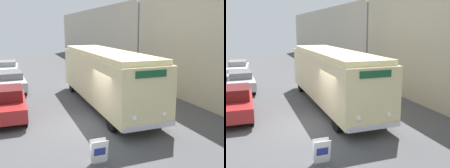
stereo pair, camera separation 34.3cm
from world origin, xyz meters
The scene contains 8 objects.
ground_plane centered at (0.00, 0.00, 0.00)m, with size 80.00×80.00×0.00m, color #4C4C4F.
building_wall_right centered at (6.98, 10.00, 3.44)m, with size 0.30×60.00×6.88m.
vintage_bus centered at (1.84, 3.00, 1.82)m, with size 2.48×10.85×3.24m.
sign_board centered at (-0.67, -3.38, 0.39)m, with size 0.59×0.31×0.82m.
streetlamp centered at (5.82, 6.67, 4.32)m, with size 0.36×0.36×6.70m.
parked_car_near centered at (-3.58, 2.53, 0.80)m, with size 1.81×4.25×1.59m.
parked_car_mid centered at (-3.32, 8.67, 0.75)m, with size 2.01×4.54×1.43m.
parked_car_far centered at (-3.58, 15.15, 0.78)m, with size 2.05×4.67×1.48m.
Camera 2 is at (-2.93, -11.34, 4.52)m, focal length 42.00 mm.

